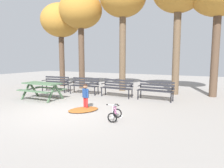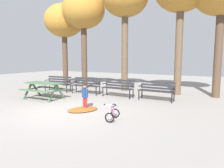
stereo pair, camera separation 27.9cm
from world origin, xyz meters
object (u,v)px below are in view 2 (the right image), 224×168
(child_standing, at_px, (85,94))
(kids_bicycle, at_px, (113,114))
(park_bench_far_left, at_px, (58,82))
(park_bench_left, at_px, (86,84))
(park_bench_far_right, at_px, (157,89))
(park_bench_right, at_px, (118,87))
(picnic_table, at_px, (44,86))

(child_standing, bearing_deg, kids_bicycle, -25.18)
(kids_bicycle, bearing_deg, child_standing, 154.82)
(park_bench_far_left, relative_size, park_bench_left, 1.01)
(park_bench_left, height_order, kids_bicycle, park_bench_left)
(park_bench_far_left, bearing_deg, park_bench_left, 2.41)
(park_bench_far_right, xyz_separation_m, child_standing, (-1.89, -2.83, 0.05))
(park_bench_left, height_order, park_bench_right, same)
(picnic_table, height_order, park_bench_far_right, park_bench_far_right)
(picnic_table, distance_m, park_bench_right, 3.53)
(picnic_table, relative_size, park_bench_far_right, 1.12)
(picnic_table, relative_size, park_bench_far_left, 1.11)
(picnic_table, bearing_deg, child_standing, -13.69)
(kids_bicycle, bearing_deg, park_bench_far_right, 84.69)
(park_bench_right, height_order, park_bench_far_right, same)
(park_bench_left, xyz_separation_m, park_bench_right, (1.91, -0.00, 0.00))
(picnic_table, bearing_deg, park_bench_right, 36.32)
(park_bench_left, xyz_separation_m, child_standing, (1.92, -2.79, 0.05))
(child_standing, bearing_deg, park_bench_right, 90.25)
(park_bench_left, distance_m, kids_bicycle, 4.95)
(park_bench_far_right, distance_m, child_standing, 3.40)
(picnic_table, height_order, kids_bicycle, picnic_table)
(park_bench_right, height_order, child_standing, child_standing)
(park_bench_far_right, bearing_deg, child_standing, -123.70)
(park_bench_right, xyz_separation_m, kids_bicycle, (1.57, -3.51, -0.31))
(park_bench_left, distance_m, park_bench_right, 1.91)
(park_bench_right, distance_m, kids_bicycle, 3.86)
(park_bench_left, bearing_deg, picnic_table, -113.99)
(park_bench_left, bearing_deg, park_bench_right, -0.12)
(park_bench_far_left, distance_m, park_bench_right, 3.81)
(park_bench_left, bearing_deg, park_bench_far_right, 0.61)
(park_bench_left, bearing_deg, park_bench_far_left, -177.59)
(park_bench_right, bearing_deg, park_bench_left, 179.88)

